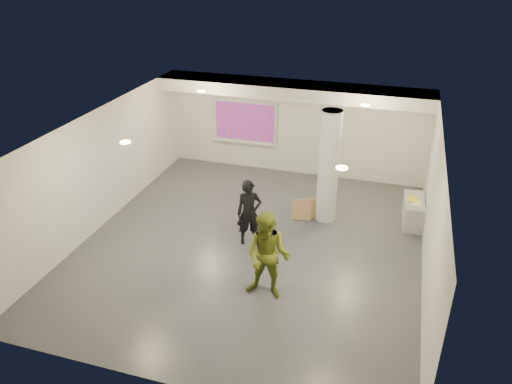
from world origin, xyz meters
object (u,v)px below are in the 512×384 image
(credenza, at_px, (413,212))
(woman, at_px, (249,213))
(column, at_px, (329,167))
(projection_screen, at_px, (245,122))
(man, at_px, (268,256))

(credenza, distance_m, woman, 4.38)
(column, xyz_separation_m, woman, (-1.58, -1.70, -0.67))
(column, xyz_separation_m, credenza, (2.22, 0.42, -1.16))
(column, xyz_separation_m, projection_screen, (-3.10, 2.65, 0.03))
(projection_screen, bearing_deg, credenza, -22.74)
(woman, bearing_deg, credenza, 3.23)
(man, bearing_deg, column, 83.40)
(woman, bearing_deg, projection_screen, 83.31)
(column, bearing_deg, woman, -133.02)
(projection_screen, height_order, woman, projection_screen)
(column, relative_size, projection_screen, 1.43)
(projection_screen, height_order, credenza, projection_screen)
(credenza, height_order, woman, woman)
(credenza, bearing_deg, man, -129.20)
(projection_screen, distance_m, woman, 4.66)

